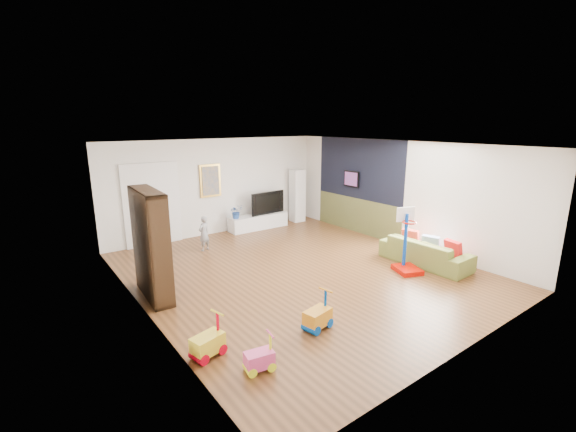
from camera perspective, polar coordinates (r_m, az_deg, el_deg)
floor at (r=8.46m, az=1.63°, el=-8.11°), size 6.50×7.50×0.00m
ceiling at (r=7.86m, az=1.77°, el=10.47°), size 6.50×7.50×0.00m
wall_back at (r=11.18m, az=-10.32°, el=4.30°), size 6.50×0.00×2.70m
wall_front at (r=5.72m, az=25.78°, el=-6.05°), size 6.50×0.00×2.70m
wall_left at (r=6.61m, az=-21.02°, el=-3.00°), size 0.00×7.50×2.70m
wall_right at (r=10.35m, az=16.00°, el=3.22°), size 0.00×7.50×2.70m
navy_accent at (r=11.16m, az=10.40°, el=6.87°), size 0.01×3.20×1.70m
olive_wainscot at (r=11.39m, az=10.11°, el=0.11°), size 0.01×3.20×1.00m
doorway at (r=10.51m, az=-19.45°, el=1.46°), size 1.45×0.06×2.10m
painting_back at (r=11.01m, az=-11.44°, el=5.15°), size 0.62×0.06×0.92m
artwork_right at (r=11.28m, az=9.37°, el=5.45°), size 0.04×0.56×0.46m
media_console at (r=11.66m, az=-4.42°, el=-0.83°), size 1.86×0.49×0.43m
tall_cabinet at (r=12.39m, az=1.37°, el=3.04°), size 0.42×0.42×1.68m
bookshelf at (r=7.40m, az=-19.66°, el=-3.99°), size 0.43×1.39×2.00m
sofa at (r=9.27m, az=19.65°, el=-5.03°), size 0.83×2.02×0.59m
basketball_hoop at (r=8.55m, az=17.54°, el=-3.56°), size 0.66×0.72×1.40m
ride_on_yellow at (r=5.62m, az=-11.87°, el=-17.13°), size 0.50×0.38×0.60m
ride_on_orange at (r=6.16m, az=4.41°, el=-13.88°), size 0.49×0.36×0.60m
ride_on_pink at (r=5.29m, az=-4.31°, el=-19.63°), size 0.41×0.29×0.50m
child at (r=9.82m, az=-12.34°, el=-2.54°), size 0.38×0.32×0.89m
tv at (r=11.71m, az=-3.34°, el=2.04°), size 1.18×0.24×0.68m
vase_plant at (r=11.18m, az=-7.69°, el=0.65°), size 0.37×0.32×0.41m
pillow_left at (r=9.12m, az=23.28°, el=-4.54°), size 0.18×0.41×0.40m
pillow_center at (r=9.34m, az=20.40°, el=-3.85°), size 0.21×0.40×0.38m
pillow_right at (r=9.69m, az=17.69°, el=-3.00°), size 0.19×0.41×0.39m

